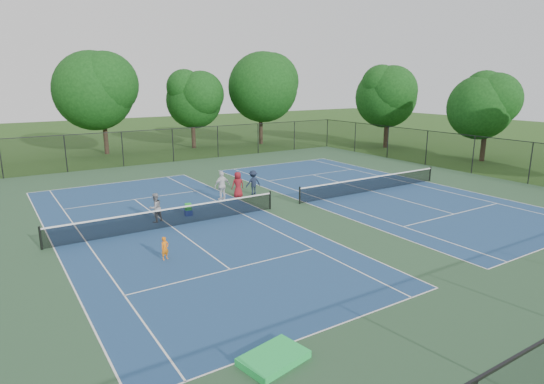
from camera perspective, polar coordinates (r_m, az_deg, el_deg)
ground at (r=26.76m, az=1.66°, el=-1.84°), size 140.00×140.00×0.00m
court_pad at (r=26.76m, az=1.66°, el=-1.83°), size 36.00×36.00×0.01m
tennis_court_left at (r=23.65m, az=-12.51°, el=-4.05°), size 12.00×23.83×1.07m
tennis_court_right at (r=31.12m, az=12.36°, el=0.27°), size 12.00×23.83×1.07m
perimeter_fence at (r=26.37m, az=1.69°, el=1.52°), size 36.08×36.08×3.02m
tree_back_b at (r=48.41m, az=-20.63°, el=12.24°), size 7.60×7.60×10.03m
tree_back_c at (r=50.24m, az=-10.02°, el=11.65°), size 6.00×6.00×8.40m
tree_back_d at (r=52.99m, az=-1.44°, el=13.41°), size 7.80×7.80×10.37m
tree_side_e at (r=51.54m, az=14.38°, el=11.85°), size 6.60×6.60×8.87m
tree_side_f at (r=45.62m, az=25.48°, el=10.05°), size 5.80×5.80×8.12m
child_player at (r=19.39m, az=-13.29°, el=-6.89°), size 0.41×0.32×0.98m
instructor at (r=24.44m, az=-14.44°, el=-1.92°), size 0.91×0.81×1.55m
bystander_a at (r=28.17m, az=-6.28°, el=0.80°), size 1.11×0.55×1.83m
bystander_b at (r=29.41m, az=-2.38°, el=1.20°), size 1.05×0.63×1.59m
bystander_c at (r=28.79m, az=-4.31°, el=0.94°), size 0.84×0.58×1.64m
ball_crate at (r=25.37m, az=-10.45°, el=-2.57°), size 0.43×0.38×0.32m
ball_hopper at (r=25.28m, az=-10.48°, el=-1.83°), size 0.40×0.35×0.36m
green_tarp at (r=12.75m, az=0.19°, el=-20.12°), size 1.91×1.45×0.21m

